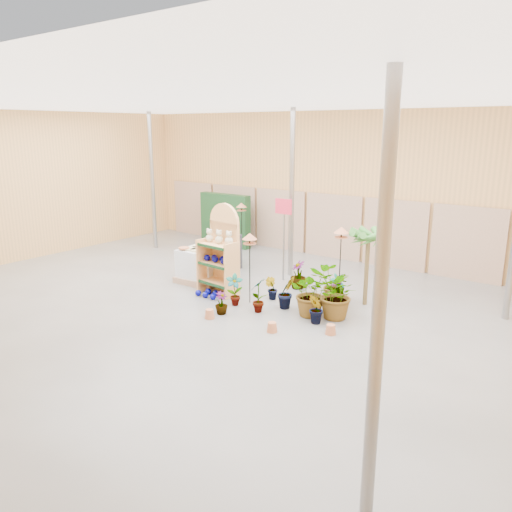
{
  "coord_description": "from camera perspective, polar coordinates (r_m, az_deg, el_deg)",
  "views": [
    {
      "loc": [
        7.23,
        -7.76,
        3.97
      ],
      "look_at": [
        0.3,
        1.5,
        1.0
      ],
      "focal_mm": 35.0,
      "sensor_mm": 36.0,
      "label": 1
    }
  ],
  "objects": [
    {
      "name": "offer_sign",
      "position": [
        13.11,
        3.18,
        3.83
      ],
      "size": [
        0.5,
        0.08,
        2.2
      ],
      "color": "gray",
      "rests_on": "ground"
    },
    {
      "name": "potted_plant_6",
      "position": [
        11.79,
        8.7,
        -3.31
      ],
      "size": [
        0.96,
        0.92,
        0.83
      ],
      "primitive_type": "imported",
      "rotation": [
        0.0,
        0.0,
        3.61
      ],
      "color": "#3B7F30",
      "rests_on": "ground"
    },
    {
      "name": "palm",
      "position": [
        11.48,
        12.73,
        2.22
      ],
      "size": [
        0.7,
        0.7,
        1.89
      ],
      "color": "brown",
      "rests_on": "ground"
    },
    {
      "name": "pallet_stack",
      "position": [
        13.25,
        -6.09,
        -1.11
      ],
      "size": [
        1.3,
        1.1,
        0.93
      ],
      "rotation": [
        0.0,
        0.0,
        0.05
      ],
      "color": "#9F7C64",
      "rests_on": "ground"
    },
    {
      "name": "potted_plant_11",
      "position": [
        12.72,
        4.83,
        -2.14
      ],
      "size": [
        0.57,
        0.57,
        0.72
      ],
      "primitive_type": "imported",
      "rotation": [
        0.0,
        0.0,
        5.64
      ],
      "color": "#3B7F30",
      "rests_on": "ground"
    },
    {
      "name": "potted_plant_1",
      "position": [
        11.31,
        3.51,
        -4.15
      ],
      "size": [
        0.48,
        0.52,
        0.75
      ],
      "primitive_type": "imported",
      "rotation": [
        0.0,
        0.0,
        1.12
      ],
      "color": "#3B7F30",
      "rests_on": "ground"
    },
    {
      "name": "charcoal_planters",
      "position": [
        14.54,
        -3.44,
        0.57
      ],
      "size": [
        0.8,
        0.5,
        1.0
      ],
      "color": "#232329",
      "rests_on": "ground"
    },
    {
      "name": "room",
      "position": [
        11.43,
        -2.99,
        5.54
      ],
      "size": [
        15.2,
        12.1,
        4.7
      ],
      "color": "#616161",
      "rests_on": "ground"
    },
    {
      "name": "teddy_bears",
      "position": [
        12.05,
        -4.16,
        2.08
      ],
      "size": [
        0.82,
        0.21,
        0.34
      ],
      "color": "beige",
      "rests_on": "display_shelf"
    },
    {
      "name": "potted_plant_0",
      "position": [
        11.47,
        -2.48,
        -3.89
      ],
      "size": [
        0.47,
        0.45,
        0.74
      ],
      "primitive_type": "imported",
      "rotation": [
        0.0,
        0.0,
        0.63
      ],
      "color": "#3B7F30",
      "rests_on": "ground"
    },
    {
      "name": "gazing_balls_shelf",
      "position": [
        12.17,
        -4.26,
        -0.37
      ],
      "size": [
        0.82,
        0.28,
        0.16
      ],
      "color": "#050781",
      "rests_on": "display_shelf"
    },
    {
      "name": "potted_plant_8",
      "position": [
        11.06,
        0.27,
        -4.4
      ],
      "size": [
        0.35,
        0.46,
        0.81
      ],
      "primitive_type": "imported",
      "rotation": [
        0.0,
        0.0,
        4.85
      ],
      "color": "#3B7F30",
      "rests_on": "ground"
    },
    {
      "name": "potted_plant_2",
      "position": [
        10.87,
        6.43,
        -4.18
      ],
      "size": [
        1.24,
        1.22,
        1.05
      ],
      "primitive_type": "imported",
      "rotation": [
        0.0,
        0.0,
        0.67
      ],
      "color": "#3B7F30",
      "rests_on": "ground"
    },
    {
      "name": "bird_table_front",
      "position": [
        11.33,
        -0.73,
        2.01
      ],
      "size": [
        0.34,
        0.34,
        1.66
      ],
      "color": "black",
      "rests_on": "ground"
    },
    {
      "name": "gazing_balls_floor",
      "position": [
        12.17,
        -5.5,
        -4.33
      ],
      "size": [
        0.63,
        0.39,
        0.15
      ],
      "color": "#050781",
      "rests_on": "ground"
    },
    {
      "name": "potted_plant_7",
      "position": [
        11.01,
        -3.99,
        -5.4
      ],
      "size": [
        0.3,
        0.3,
        0.5
      ],
      "primitive_type": "imported",
      "rotation": [
        0.0,
        0.0,
        1.47
      ],
      "color": "#3B7F30",
      "rests_on": "ground"
    },
    {
      "name": "potted_plant_10",
      "position": [
        10.71,
        8.95,
        -4.38
      ],
      "size": [
        1.2,
        1.27,
        1.1
      ],
      "primitive_type": "imported",
      "rotation": [
        0.0,
        0.0,
        4.27
      ],
      "color": "#3B7F30",
      "rests_on": "ground"
    },
    {
      "name": "trellis_stock",
      "position": [
        17.3,
        -3.54,
        4.14
      ],
      "size": [
        2.0,
        0.3,
        1.8
      ],
      "primitive_type": "cube",
      "color": "#153A1B",
      "rests_on": "ground"
    },
    {
      "name": "bird_table_back",
      "position": [
        15.89,
        -1.68,
        5.65
      ],
      "size": [
        0.34,
        0.34,
        1.68
      ],
      "color": "black",
      "rests_on": "ground"
    },
    {
      "name": "potted_plant_5",
      "position": [
        11.9,
        1.77,
        -3.72
      ],
      "size": [
        0.34,
        0.3,
        0.54
      ],
      "primitive_type": "imported",
      "rotation": [
        0.0,
        0.0,
        3.36
      ],
      "color": "#3B7F30",
      "rests_on": "ground"
    },
    {
      "name": "potted_plant_3",
      "position": [
        11.32,
        9.44,
        -4.17
      ],
      "size": [
        0.63,
        0.63,
        0.8
      ],
      "primitive_type": "imported",
      "rotation": [
        0.0,
        0.0,
        5.31
      ],
      "color": "#3B7F30",
      "rests_on": "ground"
    },
    {
      "name": "potted_plant_9",
      "position": [
        10.47,
        6.91,
        -6.05
      ],
      "size": [
        0.45,
        0.46,
        0.66
      ],
      "primitive_type": "imported",
      "rotation": [
        0.0,
        0.0,
        5.4
      ],
      "color": "#3B7F30",
      "rests_on": "ground"
    },
    {
      "name": "display_shelf",
      "position": [
        12.23,
        -3.89,
        0.39
      ],
      "size": [
        0.98,
        0.66,
        2.23
      ],
      "rotation": [
        0.0,
        0.0,
        -0.09
      ],
      "color": "#E4A25F",
      "rests_on": "ground"
    },
    {
      "name": "potted_plant_4",
      "position": [
        11.54,
        9.3,
        -3.9
      ],
      "size": [
        0.39,
        0.47,
        0.77
      ],
      "primitive_type": "imported",
      "rotation": [
        0.0,
        0.0,
        1.25
      ],
      "color": "#3B7F30",
      "rests_on": "ground"
    },
    {
      "name": "bird_table_right",
      "position": [
        11.24,
        9.73,
        2.64
      ],
      "size": [
        0.34,
        0.34,
        1.85
      ],
      "color": "black",
      "rests_on": "ground"
    }
  ]
}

